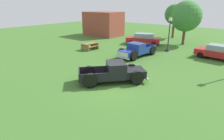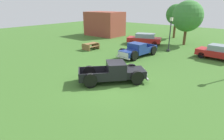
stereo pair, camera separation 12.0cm
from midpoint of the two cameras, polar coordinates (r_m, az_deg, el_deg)
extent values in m
plane|color=#3D6B28|center=(12.89, -0.78, -5.00)|extent=(80.00, 80.00, 0.00)
cube|color=black|center=(13.74, 6.48, -0.70)|extent=(2.05, 2.05, 0.53)
cube|color=silver|center=(13.95, 9.40, -0.53)|extent=(1.01, 0.92, 0.44)
sphere|color=silver|center=(14.46, 8.61, 0.34)|extent=(0.19, 0.19, 0.19)
sphere|color=silver|center=(13.42, 10.10, -1.27)|extent=(0.19, 0.19, 0.19)
cube|color=black|center=(13.36, 0.96, 0.13)|extent=(2.03, 2.00, 1.10)
cube|color=#8C9EA8|center=(13.39, 3.43, 1.25)|extent=(1.06, 0.96, 0.49)
cube|color=black|center=(13.36, -5.96, -2.28)|extent=(2.54, 2.57, 0.10)
cube|color=black|center=(13.96, -6.21, 0.05)|extent=(1.41, 1.55, 0.53)
cube|color=black|center=(12.53, -5.79, -2.23)|extent=(1.41, 1.55, 0.53)
cube|color=black|center=(13.23, -10.20, -1.25)|extent=(1.24, 1.13, 0.53)
cylinder|color=black|center=(14.56, 5.60, -0.60)|extent=(0.65, 0.68, 0.73)
cylinder|color=#B7B7BC|center=(14.57, 5.59, -0.59)|extent=(0.37, 0.37, 0.29)
cylinder|color=black|center=(14.50, 5.62, 0.08)|extent=(0.82, 0.86, 0.92)
cylinder|color=black|center=(13.12, 7.37, -2.98)|extent=(0.65, 0.68, 0.73)
cylinder|color=#B7B7BC|center=(13.11, 7.38, -3.00)|extent=(0.37, 0.37, 0.29)
cylinder|color=black|center=(13.05, 7.40, -2.23)|extent=(0.82, 0.86, 0.92)
cylinder|color=black|center=(14.12, -7.13, -1.32)|extent=(0.65, 0.68, 0.73)
cylinder|color=#B7B7BC|center=(14.13, -7.14, -1.31)|extent=(0.37, 0.37, 0.29)
cylinder|color=black|center=(14.05, -7.17, -0.62)|extent=(0.82, 0.86, 0.92)
cylinder|color=black|center=(12.62, -6.81, -3.88)|extent=(0.65, 0.68, 0.73)
cylinder|color=#B7B7BC|center=(12.61, -6.81, -3.90)|extent=(0.37, 0.37, 0.29)
cylinder|color=black|center=(12.55, -6.84, -3.11)|extent=(0.82, 0.86, 0.92)
cube|color=silver|center=(14.07, 9.48, -1.67)|extent=(1.36, 1.24, 0.12)
cube|color=navy|center=(19.05, 4.56, 5.10)|extent=(1.63, 1.61, 0.53)
cube|color=silver|center=(18.51, 3.04, 4.71)|extent=(1.32, 0.21, 0.45)
sphere|color=silver|center=(18.14, 4.46, 4.46)|extent=(0.19, 0.19, 0.19)
sphere|color=silver|center=(18.90, 1.76, 5.12)|extent=(0.19, 0.19, 0.19)
cube|color=navy|center=(20.00, 7.15, 6.56)|extent=(1.76, 1.44, 1.11)
cube|color=#8C9EA8|center=(19.50, 6.09, 7.00)|extent=(1.39, 0.20, 0.49)
cube|color=navy|center=(21.41, 9.86, 5.87)|extent=(1.84, 2.21, 0.10)
cube|color=navy|center=(20.91, 11.63, 6.33)|extent=(0.31, 2.03, 0.53)
cube|color=navy|center=(21.78, 8.25, 7.04)|extent=(0.31, 2.03, 0.53)
cube|color=navy|center=(22.13, 11.40, 7.05)|extent=(1.62, 0.26, 0.53)
cylinder|color=black|center=(18.62, 6.44, 3.85)|extent=(0.30, 0.76, 0.74)
cylinder|color=#B7B7BC|center=(18.61, 6.46, 3.84)|extent=(0.27, 0.32, 0.29)
cylinder|color=black|center=(18.57, 6.46, 4.40)|extent=(0.38, 0.96, 0.93)
cylinder|color=black|center=(19.64, 2.74, 4.77)|extent=(0.30, 0.76, 0.74)
cylinder|color=#B7B7BC|center=(19.65, 2.72, 4.78)|extent=(0.27, 0.32, 0.29)
cylinder|color=black|center=(19.59, 2.75, 5.30)|extent=(0.38, 0.96, 0.93)
cylinder|color=black|center=(21.17, 12.03, 5.45)|extent=(0.30, 0.76, 0.74)
cylinder|color=#B7B7BC|center=(21.16, 12.05, 5.44)|extent=(0.27, 0.32, 0.29)
cylinder|color=black|center=(21.13, 12.06, 5.94)|extent=(0.38, 0.96, 0.93)
cylinder|color=black|center=(22.07, 8.51, 6.23)|extent=(0.30, 0.76, 0.74)
cylinder|color=#B7B7BC|center=(22.08, 8.48, 6.23)|extent=(0.27, 0.32, 0.29)
cylinder|color=black|center=(22.03, 8.53, 6.70)|extent=(0.38, 0.96, 0.93)
cube|color=silver|center=(18.56, 2.95, 3.78)|extent=(1.77, 0.30, 0.12)
cube|color=#B21E1E|center=(21.83, 29.57, 4.42)|extent=(4.53, 2.21, 0.60)
cube|color=#7F939E|center=(21.68, 30.19, 5.79)|extent=(2.59, 1.74, 0.55)
cylinder|color=black|center=(21.56, 25.09, 4.14)|extent=(0.65, 0.26, 0.64)
cylinder|color=black|center=(23.04, 26.47, 4.82)|extent=(0.65, 0.26, 0.64)
cube|color=#B21E1E|center=(26.73, 9.28, 9.07)|extent=(4.89, 3.34, 0.62)
cube|color=#7F939E|center=(26.61, 9.68, 10.30)|extent=(2.92, 2.35, 0.57)
cylinder|color=black|center=(26.26, 5.60, 8.36)|extent=(0.69, 0.43, 0.66)
cylinder|color=black|center=(27.85, 6.35, 8.97)|extent=(0.69, 0.43, 0.66)
cylinder|color=black|center=(25.79, 12.35, 7.81)|extent=(0.69, 0.43, 0.66)
cylinder|color=black|center=(27.41, 12.73, 8.44)|extent=(0.69, 0.43, 0.66)
cube|color=#2D2D33|center=(23.37, 16.32, 5.77)|extent=(0.36, 0.36, 0.25)
cylinder|color=#2D2D33|center=(23.04, 16.74, 10.03)|extent=(0.12, 0.12, 3.27)
cube|color=#F2EACC|center=(22.84, 17.19, 14.51)|extent=(0.28, 0.28, 0.36)
cone|color=#2D2D33|center=(22.83, 17.24, 14.96)|extent=(0.32, 0.32, 0.14)
cube|color=olive|center=(23.42, -6.89, 8.01)|extent=(0.88, 1.83, 0.06)
cube|color=olive|center=(23.92, -7.84, 7.48)|extent=(0.36, 1.81, 0.05)
cube|color=olive|center=(23.05, -5.85, 7.11)|extent=(0.36, 1.81, 0.05)
cube|color=olive|center=(24.03, -5.43, 7.44)|extent=(1.40, 0.14, 0.75)
cube|color=olive|center=(22.98, -8.33, 6.78)|extent=(1.40, 0.14, 0.75)
cylinder|color=brown|center=(33.11, 17.97, 11.49)|extent=(0.36, 0.36, 2.57)
sphere|color=#33752D|center=(32.90, 18.43, 15.75)|extent=(3.18, 3.18, 3.18)
cylinder|color=brown|center=(27.88, 20.79, 9.56)|extent=(0.36, 0.36, 2.29)
sphere|color=#3D7F38|center=(27.61, 21.46, 14.97)|extent=(4.01, 4.01, 4.01)
cube|color=brown|center=(34.14, -2.75, 13.85)|extent=(6.25, 4.25, 4.05)
camera|label=1|loc=(0.06, -90.26, -0.09)|focal=30.13mm
camera|label=2|loc=(0.06, 89.74, 0.09)|focal=30.13mm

